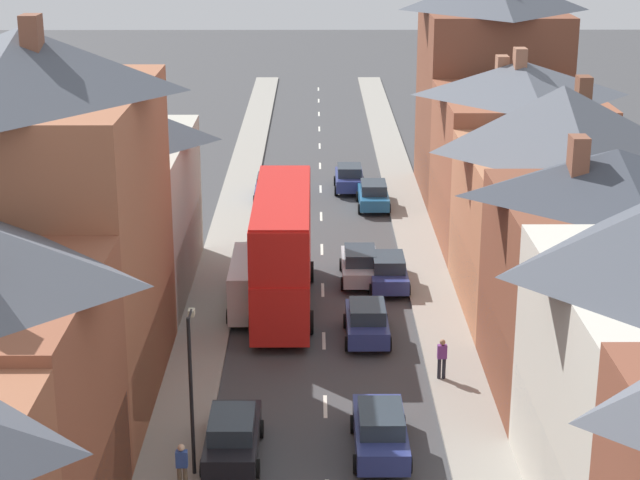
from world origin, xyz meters
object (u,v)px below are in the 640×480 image
Objects in this scene: car_mid_black at (373,195)px; pedestrian_far_left at (442,357)px; car_mid_white at (270,187)px; car_parked_left_a at (349,178)px; car_far_grey at (233,435)px; pedestrian_mid_right at (182,465)px; car_parked_right_b at (388,271)px; car_near_blue at (367,321)px; street_lamp at (191,383)px; double_decker_bus_lead at (283,248)px; car_near_silver at (360,264)px; car_parked_left_b at (380,430)px; delivery_van at (254,283)px.

car_mid_black is 2.66× the size of pedestrian_far_left.
car_parked_left_a is at bearing 23.67° from car_mid_white.
pedestrian_mid_right reaches higher than car_far_grey.
car_parked_left_a reaches higher than car_parked_right_b.
street_lamp is at bearing -119.03° from car_near_blue.
double_decker_bus_lead is 16.12m from pedestrian_mid_right.
car_parked_right_b is 2.63× the size of pedestrian_mid_right.
car_far_grey is at bearing -101.89° from car_mid_black.
double_decker_bus_lead is at bearing 84.54° from car_far_grey.
street_lamp reaches higher than double_decker_bus_lead.
car_far_grey is at bearing -106.07° from car_near_silver.
car_mid_black is 0.99× the size of car_far_grey.
car_mid_black is 13.36m from car_parked_right_b.
pedestrian_far_left is at bearing -73.42° from car_mid_white.
double_decker_bus_lead is 2.80× the size of car_mid_white.
car_parked_right_b is at bearing -35.47° from car_near_silver.
double_decker_bus_lead is at bearing -135.84° from car_near_silver.
street_lamp is (-6.05, -10.90, 2.42)m from car_near_blue.
car_near_silver is at bearing 90.00° from car_near_blue.
pedestrian_far_left reaches higher than car_parked_left_b.
delivery_van is at bearing -90.00° from car_mid_white.
double_decker_bus_lead is 6.71× the size of pedestrian_far_left.
car_mid_white is at bearing 90.00° from car_far_grey.
delivery_van is (-4.90, 3.22, 0.52)m from car_near_blue.
car_parked_left_b is 6.81m from pedestrian_mid_right.
pedestrian_mid_right is 2.52m from street_lamp.
car_near_blue is 0.91× the size of car_parked_left_b.
car_mid_black is at bearing 87.45° from car_parked_left_b.
car_mid_black is 0.82× the size of delivery_van.
car_parked_right_b is 0.77× the size of street_lamp.
pedestrian_mid_right is (-2.68, -15.80, -1.78)m from double_decker_bus_lead.
car_far_grey is 13.04m from delivery_van.
pedestrian_mid_right is at bearing -103.45° from car_mid_black.
delivery_van is (-6.20, -16.41, 0.53)m from car_mid_black.
double_decker_bus_lead is at bearing -85.81° from car_mid_white.
pedestrian_far_left is at bearing -84.48° from car_parked_left_a.
car_near_silver is at bearing 103.29° from pedestrian_far_left.
double_decker_bus_lead is 14.81m from street_lamp.
car_mid_white is 0.74× the size of delivery_van.
car_parked_left_a reaches higher than car_mid_black.
car_parked_left_b is 31.22m from car_mid_white.
car_near_blue is 6.41m from car_parked_right_b.
car_mid_white is at bearing 99.03° from car_parked_left_b.
pedestrian_mid_right reaches higher than car_mid_white.
car_mid_black is 17.55m from delivery_van.
car_parked_right_b is (1.30, -17.21, -0.02)m from car_parked_left_a.
delivery_van is (-4.90, 12.72, 0.51)m from car_parked_left_b.
street_lamp reaches higher than pedestrian_far_left.
double_decker_bus_lead is 13.83m from car_parked_left_b.
street_lamp reaches higher than car_parked_left_a.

